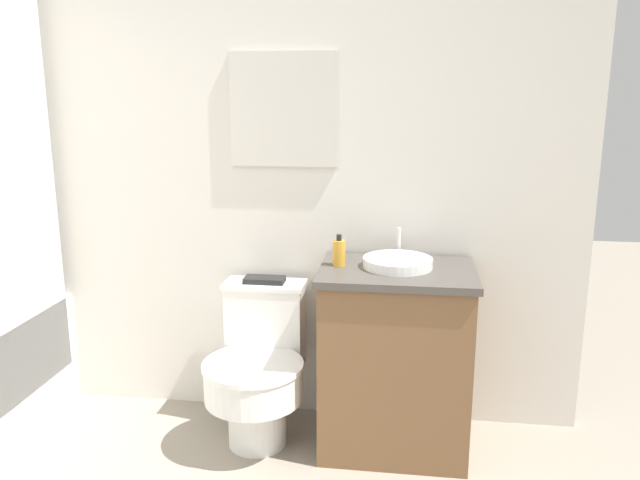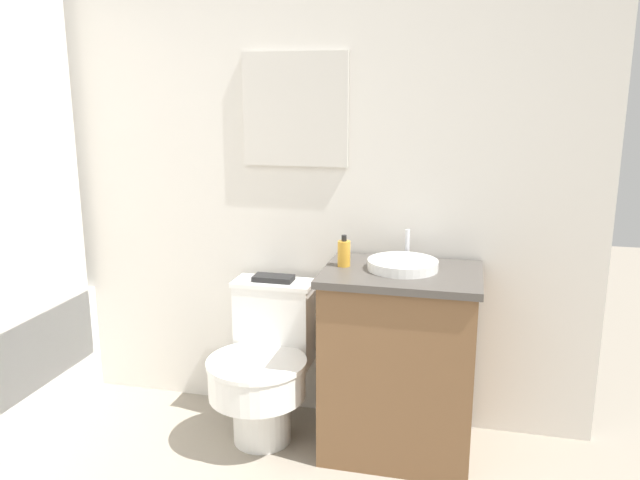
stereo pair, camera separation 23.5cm
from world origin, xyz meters
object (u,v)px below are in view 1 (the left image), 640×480
sink (398,262)px  toilet (259,369)px  soap_bottle (339,252)px  book_on_tank (265,280)px

sink → toilet: bearing=-174.9°
toilet → soap_bottle: bearing=7.2°
soap_bottle → book_on_tank: size_ratio=0.74×
soap_bottle → book_on_tank: bearing=162.7°
toilet → soap_bottle: 0.63m
soap_bottle → book_on_tank: (-0.34, 0.11, -0.16)m
book_on_tank → toilet: bearing=-90.0°
sink → book_on_tank: bearing=170.5°
book_on_tank → sink: bearing=-9.5°
sink → book_on_tank: size_ratio=1.80×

